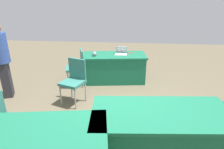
# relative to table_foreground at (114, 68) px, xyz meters

# --- Properties ---
(ground_plane) EXTENTS (14.40, 14.40, 0.00)m
(ground_plane) POSITION_rel_table_foreground_xyz_m (-0.22, 2.09, -0.38)
(ground_plane) COLOR brown
(table_foreground) EXTENTS (1.79, 1.01, 0.75)m
(table_foreground) POSITION_rel_table_foreground_xyz_m (0.00, 0.00, 0.00)
(table_foreground) COLOR #196647
(table_foreground) RESTS_ON ground
(table_mid_right) EXTENTS (1.95, 1.05, 0.75)m
(table_mid_right) POSITION_rel_table_foreground_xyz_m (-0.89, 2.75, 0.00)
(table_mid_right) COLOR #196647
(table_mid_right) RESTS_ON ground
(chair_near_front) EXTENTS (0.56, 0.56, 0.97)m
(chair_near_front) POSITION_rel_table_foreground_xyz_m (0.74, 1.30, 0.18)
(chair_near_front) COLOR #9E9993
(chair_near_front) RESTS_ON ground
(chair_tucked_right) EXTENTS (0.56, 0.56, 0.95)m
(chair_tucked_right) POSITION_rel_table_foreground_xyz_m (0.92, 0.41, 0.17)
(chair_tucked_right) COLOR #9E9993
(chair_tucked_right) RESTS_ON ground
(person_attendee_standing) EXTENTS (0.45, 0.45, 1.70)m
(person_attendee_standing) POSITION_rel_table_foreground_xyz_m (2.38, 1.18, 0.57)
(person_attendee_standing) COLOR #26262D
(person_attendee_standing) RESTS_ON ground
(laptop_silver) EXTENTS (0.32, 0.29, 0.21)m
(laptop_silver) POSITION_rel_table_foreground_xyz_m (-0.18, -0.04, 0.41)
(laptop_silver) COLOR silver
(laptop_silver) RESTS_ON table_foreground
(yarn_ball) EXTENTS (0.12, 0.12, 0.12)m
(yarn_ball) POSITION_rel_table_foreground_xyz_m (0.50, 0.19, 0.43)
(yarn_ball) COLOR gray
(yarn_ball) RESTS_ON table_foreground
(scissors_red) EXTENTS (0.17, 0.13, 0.01)m
(scissors_red) POSITION_rel_table_foreground_xyz_m (-0.44, -0.20, 0.38)
(scissors_red) COLOR red
(scissors_red) RESTS_ON table_foreground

